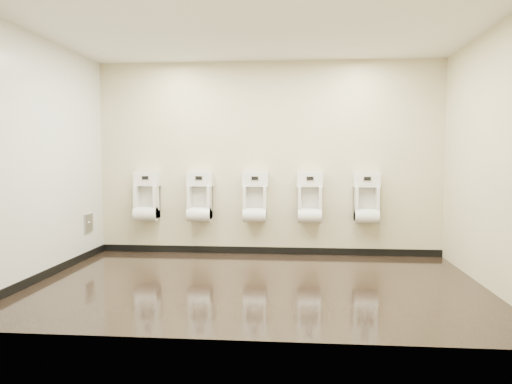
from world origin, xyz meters
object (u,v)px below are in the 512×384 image
urinal_2 (255,201)px  urinal_4 (367,202)px  access_panel (88,223)px  urinal_0 (147,200)px  urinal_1 (200,200)px  urinal_3 (310,201)px

urinal_2 → urinal_4: size_ratio=1.00×
access_panel → urinal_4: bearing=6.2°
urinal_4 → urinal_0: bearing=180.0°
urinal_1 → urinal_4: (2.39, 0.00, 0.00)m
access_panel → urinal_2: 2.37m
urinal_0 → urinal_4: (3.18, 0.00, 0.00)m
urinal_1 → urinal_3: same height
urinal_0 → urinal_4: same height
access_panel → urinal_0: urinal_0 is taller
access_panel → urinal_1: 1.59m
urinal_1 → urinal_4: same height
urinal_4 → urinal_3: bearing=180.0°
access_panel → urinal_3: bearing=7.8°
urinal_0 → urinal_1: size_ratio=1.00×
urinal_1 → urinal_3: (1.59, 0.00, 0.00)m
urinal_1 → urinal_4: 2.39m
access_panel → urinal_0: bearing=30.8°
urinal_3 → urinal_4: 0.80m
urinal_4 → urinal_1: bearing=180.0°
access_panel → urinal_3: (3.09, 0.42, 0.29)m
access_panel → urinal_2: (2.31, 0.42, 0.29)m
access_panel → urinal_0: 0.88m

